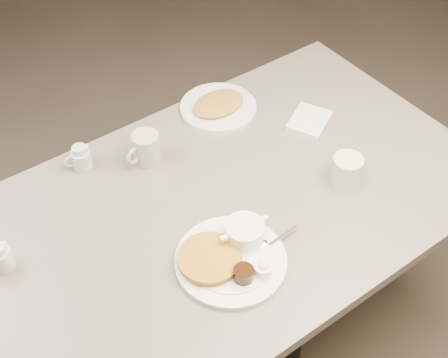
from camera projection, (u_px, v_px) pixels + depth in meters
diner_table at (228, 237)px, 1.82m from camera, size 1.50×0.90×0.75m
main_plate at (231, 254)px, 1.54m from camera, size 0.36×0.31×0.07m
coffee_mug_near at (347, 169)px, 1.72m from camera, size 0.13×0.10×0.09m
napkin at (309, 121)px, 1.93m from camera, size 0.18×0.16×0.02m
coffee_mug_far at (146, 148)px, 1.78m from camera, size 0.12×0.09×0.10m
creamer_left at (1, 258)px, 1.52m from camera, size 0.08×0.06×0.08m
creamer_right at (81, 158)px, 1.77m from camera, size 0.09×0.08×0.08m
hash_plate at (218, 106)px, 1.97m from camera, size 0.27×0.27×0.04m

